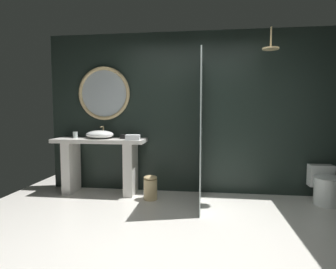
{
  "coord_description": "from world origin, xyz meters",
  "views": [
    {
      "loc": [
        0.22,
        -2.73,
        1.35
      ],
      "look_at": [
        -0.28,
        0.98,
        1.02
      ],
      "focal_mm": 30.12,
      "sensor_mm": 36.0,
      "label": 1
    }
  ],
  "objects_px": {
    "tumbler_cup": "(75,135)",
    "round_wall_mirror": "(104,93)",
    "tissue_box": "(126,137)",
    "waste_bin": "(150,187)",
    "vessel_sink": "(100,134)",
    "rain_shower_head": "(271,47)",
    "folded_hand_towel": "(133,137)",
    "toilet": "(326,187)"
  },
  "relations": [
    {
      "from": "tumbler_cup",
      "to": "tissue_box",
      "type": "xyz_separation_m",
      "value": [
        0.86,
        -0.01,
        -0.02
      ]
    },
    {
      "from": "folded_hand_towel",
      "to": "round_wall_mirror",
      "type": "bearing_deg",
      "value": 147.92
    },
    {
      "from": "waste_bin",
      "to": "folded_hand_towel",
      "type": "height_order",
      "value": "folded_hand_towel"
    },
    {
      "from": "vessel_sink",
      "to": "rain_shower_head",
      "type": "relative_size",
      "value": 1.44
    },
    {
      "from": "toilet",
      "to": "waste_bin",
      "type": "bearing_deg",
      "value": -176.4
    },
    {
      "from": "rain_shower_head",
      "to": "waste_bin",
      "type": "xyz_separation_m",
      "value": [
        -1.7,
        -0.06,
        -2.04
      ]
    },
    {
      "from": "tumbler_cup",
      "to": "rain_shower_head",
      "type": "bearing_deg",
      "value": -4.34
    },
    {
      "from": "vessel_sink",
      "to": "tissue_box",
      "type": "distance_m",
      "value": 0.42
    },
    {
      "from": "round_wall_mirror",
      "to": "folded_hand_towel",
      "type": "relative_size",
      "value": 4.11
    },
    {
      "from": "tissue_box",
      "to": "waste_bin",
      "type": "bearing_deg",
      "value": -31.4
    },
    {
      "from": "tumbler_cup",
      "to": "folded_hand_towel",
      "type": "height_order",
      "value": "tumbler_cup"
    },
    {
      "from": "tumbler_cup",
      "to": "toilet",
      "type": "relative_size",
      "value": 0.18
    },
    {
      "from": "toilet",
      "to": "waste_bin",
      "type": "distance_m",
      "value": 2.56
    },
    {
      "from": "vessel_sink",
      "to": "tissue_box",
      "type": "relative_size",
      "value": 2.83
    },
    {
      "from": "vessel_sink",
      "to": "folded_hand_towel",
      "type": "height_order",
      "value": "vessel_sink"
    },
    {
      "from": "waste_bin",
      "to": "vessel_sink",
      "type": "bearing_deg",
      "value": 165.32
    },
    {
      "from": "vessel_sink",
      "to": "tissue_box",
      "type": "xyz_separation_m",
      "value": [
        0.42,
        0.05,
        -0.03
      ]
    },
    {
      "from": "tumbler_cup",
      "to": "round_wall_mirror",
      "type": "xyz_separation_m",
      "value": [
        0.44,
        0.16,
        0.68
      ]
    },
    {
      "from": "tumbler_cup",
      "to": "tissue_box",
      "type": "distance_m",
      "value": 0.86
    },
    {
      "from": "tissue_box",
      "to": "toilet",
      "type": "relative_size",
      "value": 0.27
    },
    {
      "from": "rain_shower_head",
      "to": "toilet",
      "type": "xyz_separation_m",
      "value": [
        0.86,
        0.11,
        -1.97
      ]
    },
    {
      "from": "tissue_box",
      "to": "round_wall_mirror",
      "type": "relative_size",
      "value": 0.18
    },
    {
      "from": "rain_shower_head",
      "to": "tumbler_cup",
      "type": "bearing_deg",
      "value": 175.66
    },
    {
      "from": "round_wall_mirror",
      "to": "vessel_sink",
      "type": "bearing_deg",
      "value": -90.17
    },
    {
      "from": "vessel_sink",
      "to": "toilet",
      "type": "xyz_separation_m",
      "value": [
        3.42,
        -0.07,
        -0.71
      ]
    },
    {
      "from": "tumbler_cup",
      "to": "folded_hand_towel",
      "type": "relative_size",
      "value": 0.47
    },
    {
      "from": "toilet",
      "to": "round_wall_mirror",
      "type": "bearing_deg",
      "value": 175.19
    },
    {
      "from": "folded_hand_towel",
      "to": "tumbler_cup",
      "type": "bearing_deg",
      "value": 169.02
    },
    {
      "from": "round_wall_mirror",
      "to": "waste_bin",
      "type": "height_order",
      "value": "round_wall_mirror"
    },
    {
      "from": "vessel_sink",
      "to": "waste_bin",
      "type": "height_order",
      "value": "vessel_sink"
    },
    {
      "from": "folded_hand_towel",
      "to": "toilet",
      "type": "bearing_deg",
      "value": 1.53
    },
    {
      "from": "tumbler_cup",
      "to": "toilet",
      "type": "xyz_separation_m",
      "value": [
        3.87,
        -0.12,
        -0.7
      ]
    },
    {
      "from": "vessel_sink",
      "to": "tumbler_cup",
      "type": "height_order",
      "value": "vessel_sink"
    },
    {
      "from": "tissue_box",
      "to": "rain_shower_head",
      "type": "xyz_separation_m",
      "value": [
        2.15,
        -0.22,
        1.3
      ]
    },
    {
      "from": "tumbler_cup",
      "to": "rain_shower_head",
      "type": "distance_m",
      "value": 3.28
    },
    {
      "from": "rain_shower_head",
      "to": "tissue_box",
      "type": "bearing_deg",
      "value": 174.17
    },
    {
      "from": "tissue_box",
      "to": "rain_shower_head",
      "type": "height_order",
      "value": "rain_shower_head"
    },
    {
      "from": "tumbler_cup",
      "to": "toilet",
      "type": "bearing_deg",
      "value": -1.82
    },
    {
      "from": "vessel_sink",
      "to": "folded_hand_towel",
      "type": "xyz_separation_m",
      "value": [
        0.58,
        -0.14,
        -0.03
      ]
    },
    {
      "from": "tissue_box",
      "to": "waste_bin",
      "type": "distance_m",
      "value": 0.91
    },
    {
      "from": "round_wall_mirror",
      "to": "folded_hand_towel",
      "type": "distance_m",
      "value": 0.97
    },
    {
      "from": "vessel_sink",
      "to": "rain_shower_head",
      "type": "xyz_separation_m",
      "value": [
        2.57,
        -0.17,
        1.26
      ]
    }
  ]
}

